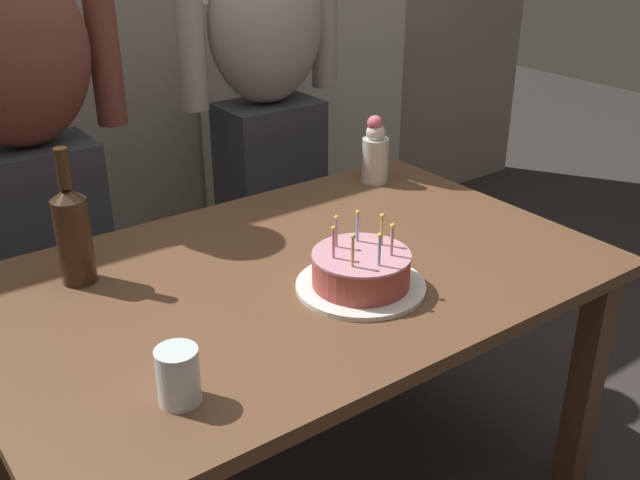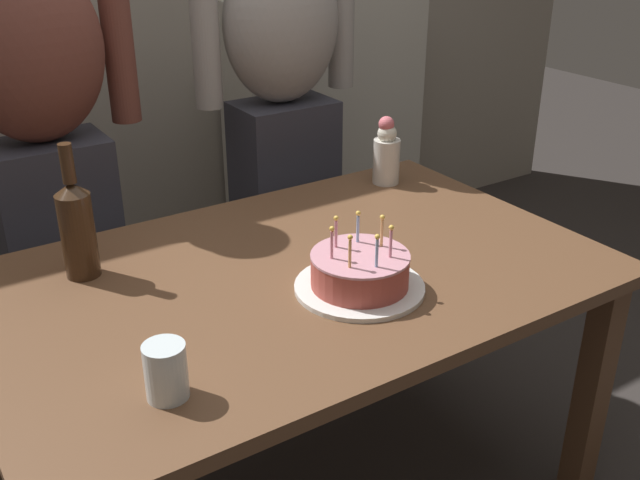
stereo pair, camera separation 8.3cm
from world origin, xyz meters
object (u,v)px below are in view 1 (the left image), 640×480
Objects in this scene: wine_bottle at (73,232)px; flower_vase at (375,151)px; birthday_cake at (361,272)px; person_woman_cardigan at (269,115)px; water_glass_near at (178,376)px; person_man_bearded at (33,161)px.

wine_bottle is 0.99m from flower_vase.
birthday_cake is 0.18× the size of person_woman_cardigan.
water_glass_near is 0.56m from wine_bottle.
wine_bottle is at bearing -174.55° from flower_vase.
person_woman_cardigan is at bearing 104.73° from flower_vase.
wine_bottle is at bearing 31.21° from person_woman_cardigan.
person_man_bearded is at bearing 114.98° from birthday_cake.
person_woman_cardigan reaches higher than flower_vase.
flower_vase is (0.99, 0.09, -0.02)m from wine_bottle.
birthday_cake is at bearing -39.37° from wine_bottle.
birthday_cake is 1.41× the size of flower_vase.
person_woman_cardigan is (-0.11, 0.43, 0.03)m from flower_vase.
water_glass_near is (-0.53, -0.13, 0.01)m from birthday_cake.
wine_bottle is 0.53m from person_man_bearded.
person_man_bearded is (-0.44, 0.95, 0.09)m from birthday_cake.
person_man_bearded reaches higher than wine_bottle.
person_man_bearded is at bearing 85.48° from water_glass_near.
wine_bottle is (-0.51, 0.42, 0.09)m from birthday_cake.
person_woman_cardigan is at bearing 31.21° from wine_bottle.
person_woman_cardigan is at bearing 50.65° from water_glass_near.
water_glass_near is at bearing -91.51° from wine_bottle.
person_man_bearded is (-0.91, 0.43, 0.03)m from flower_vase.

